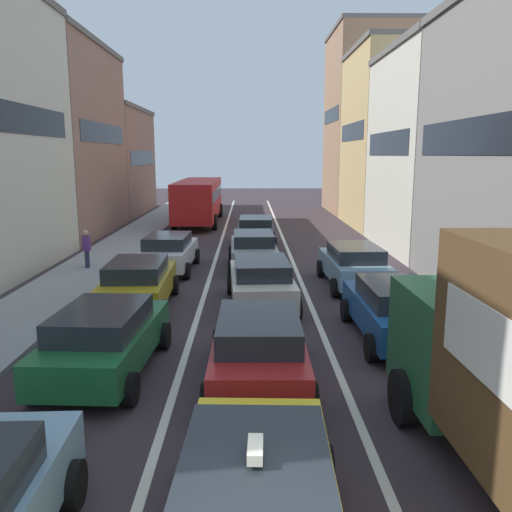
{
  "coord_description": "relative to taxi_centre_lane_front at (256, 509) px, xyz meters",
  "views": [
    {
      "loc": [
        -0.22,
        -3.5,
        4.59
      ],
      "look_at": [
        0.0,
        12.0,
        1.6
      ],
      "focal_mm": 36.89,
      "sensor_mm": 36.0,
      "label": 1
    }
  ],
  "objects": [
    {
      "name": "pedestrian_near_kerb",
      "position": [
        -6.55,
        15.66,
        0.15
      ],
      "size": [
        0.34,
        0.53,
        1.66
      ],
      "rotation": [
        0.0,
        0.0,
        3.32
      ],
      "color": "#262D47",
      "rests_on": "ground"
    },
    {
      "name": "sedan_left_lane_third",
      "position": [
        -3.41,
        10.4,
        -0.0
      ],
      "size": [
        2.16,
        4.35,
        1.49
      ],
      "rotation": [
        0.0,
        0.0,
        1.6
      ],
      "color": "#B29319",
      "rests_on": "ground"
    },
    {
      "name": "sedan_centre_lane_second",
      "position": [
        0.13,
        4.93,
        -0.0
      ],
      "size": [
        2.1,
        4.32,
        1.49
      ],
      "rotation": [
        0.0,
        0.0,
        1.56
      ],
      "color": "#A51E1E",
      "rests_on": "ground"
    },
    {
      "name": "hatchback_centre_lane_third",
      "position": [
        0.31,
        10.53,
        -0.0
      ],
      "size": [
        2.23,
        4.38,
        1.49
      ],
      "rotation": [
        0.0,
        0.0,
        1.62
      ],
      "color": "beige",
      "rests_on": "ground"
    },
    {
      "name": "bus_mid_queue_primary",
      "position": [
        -3.43,
        30.43,
        0.96
      ],
      "size": [
        2.81,
        10.5,
        2.9
      ],
      "rotation": [
        0.0,
        0.0,
        1.57
      ],
      "color": "#B21919",
      "rests_on": "ground"
    },
    {
      "name": "coupe_centre_lane_fourth",
      "position": [
        0.13,
        16.14,
        -0.0
      ],
      "size": [
        2.16,
        4.35,
        1.49
      ],
      "rotation": [
        0.0,
        0.0,
        1.6
      ],
      "color": "gray",
      "rests_on": "ground"
    },
    {
      "name": "sedan_right_lane_behind_truck",
      "position": [
        3.6,
        7.51,
        -0.0
      ],
      "size": [
        2.11,
        4.32,
        1.49
      ],
      "rotation": [
        0.0,
        0.0,
        1.58
      ],
      "color": "#194C8C",
      "rests_on": "ground"
    },
    {
      "name": "sedan_left_lane_fourth",
      "position": [
        -3.27,
        15.57,
        -0.0
      ],
      "size": [
        2.16,
        4.35,
        1.49
      ],
      "rotation": [
        0.0,
        0.0,
        1.54
      ],
      "color": "silver",
      "rests_on": "ground"
    },
    {
      "name": "wagon_right_lane_far",
      "position": [
        3.64,
        12.95,
        -0.0
      ],
      "size": [
        2.16,
        4.35,
        1.49
      ],
      "rotation": [
        0.0,
        0.0,
        1.6
      ],
      "color": "#759EB7",
      "rests_on": "ground"
    },
    {
      "name": "sedan_centre_lane_fifth",
      "position": [
        0.29,
        21.48,
        -0.0
      ],
      "size": [
        2.11,
        4.33,
        1.49
      ],
      "rotation": [
        0.0,
        0.0,
        1.56
      ],
      "color": "black",
      "rests_on": "ground"
    },
    {
      "name": "taxi_centre_lane_front",
      "position": [
        0.0,
        0.0,
        0.0
      ],
      "size": [
        2.19,
        4.37,
        1.66
      ],
      "rotation": [
        0.0,
        0.0,
        1.53
      ],
      "color": "yellow",
      "rests_on": "ground"
    },
    {
      "name": "lane_stripe_left",
      "position": [
        -1.55,
        18.41,
        -0.79
      ],
      "size": [
        0.16,
        60.0,
        0.01
      ],
      "primitive_type": "cube",
      "color": "silver",
      "rests_on": "ground"
    },
    {
      "name": "sidewalk_left",
      "position": [
        -6.55,
        18.41,
        -0.73
      ],
      "size": [
        2.6,
        64.0,
        0.14
      ],
      "primitive_type": "cube",
      "color": "#959595",
      "rests_on": "ground"
    },
    {
      "name": "lane_stripe_right",
      "position": [
        1.85,
        18.41,
        -0.79
      ],
      "size": [
        0.16,
        60.0,
        0.01
      ],
      "primitive_type": "cube",
      "color": "silver",
      "rests_on": "ground"
    },
    {
      "name": "wagon_left_lane_second",
      "position": [
        -3.11,
        5.49,
        -0.0
      ],
      "size": [
        2.27,
        4.4,
        1.49
      ],
      "rotation": [
        0.0,
        0.0,
        1.51
      ],
      "color": "#19592D",
      "rests_on": "ground"
    },
    {
      "name": "building_row_right",
      "position": [
        10.05,
        22.1,
        4.8
      ],
      "size": [
        7.2,
        43.9,
        14.24
      ],
      "rotation": [
        0.0,
        0.0,
        -1.57
      ],
      "color": "#9E7556",
      "rests_on": "ground"
    }
  ]
}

